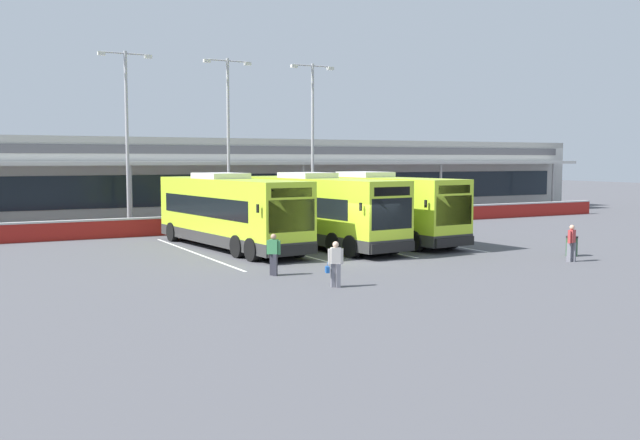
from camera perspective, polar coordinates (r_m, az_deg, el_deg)
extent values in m
plane|color=#4C4C51|center=(31.81, 4.28, -3.20)|extent=(200.00, 200.00, 0.00)
cube|color=#B7B7B2|center=(56.22, -10.58, 3.06)|extent=(70.00, 10.00, 5.50)
cube|color=#19232D|center=(51.48, -8.89, 2.42)|extent=(66.00, 0.08, 2.20)
cube|color=#4C4C51|center=(51.42, -8.93, 5.59)|extent=(68.00, 0.08, 0.60)
cube|color=beige|center=(50.03, -8.36, 4.53)|extent=(67.00, 3.00, 0.24)
cube|color=gray|center=(56.21, -10.63, 6.12)|extent=(70.00, 10.00, 0.50)
cylinder|color=#999999|center=(47.19, -14.95, 1.85)|extent=(0.20, 0.20, 4.20)
cylinder|color=#999999|center=(51.43, -1.36, 2.25)|extent=(0.20, 0.20, 4.20)
cylinder|color=#999999|center=(58.05, 9.66, 2.49)|extent=(0.20, 0.20, 4.20)
cylinder|color=#999999|center=(66.35, 18.18, 2.61)|extent=(0.20, 0.20, 4.20)
cube|color=maroon|center=(44.61, -5.71, -0.24)|extent=(60.00, 0.36, 1.00)
cube|color=#B2B2B2|center=(44.56, -5.72, 0.47)|extent=(60.00, 0.40, 0.10)
cube|color=#B7DB2D|center=(35.76, -7.27, 0.74)|extent=(3.71, 12.19, 3.19)
cube|color=#333333|center=(35.88, -7.24, -1.35)|extent=(3.73, 12.21, 0.56)
cube|color=black|center=(36.10, -7.55, 1.16)|extent=(3.51, 9.81, 0.96)
cube|color=black|center=(30.55, -2.31, 0.34)|extent=(2.31, 0.33, 1.40)
cube|color=black|center=(30.47, -2.30, 2.21)|extent=(2.05, 0.28, 0.40)
cube|color=silver|center=(36.58, -7.99, 3.54)|extent=(2.31, 2.99, 0.28)
cube|color=black|center=(30.61, -2.19, -2.47)|extent=(2.45, 0.40, 0.44)
cube|color=black|center=(31.59, -0.38, 1.13)|extent=(0.09, 0.13, 0.36)
cube|color=black|center=(30.10, -5.02, 0.93)|extent=(0.09, 0.13, 0.36)
cylinder|color=black|center=(40.53, -8.62, -0.76)|extent=(0.42, 1.07, 1.04)
cylinder|color=black|center=(39.58, -11.76, -0.94)|extent=(0.42, 1.07, 1.04)
cylinder|color=black|center=(33.66, -2.99, -1.86)|extent=(0.42, 1.07, 1.04)
cylinder|color=black|center=(32.51, -6.62, -2.12)|extent=(0.42, 1.07, 1.04)
cylinder|color=black|center=(32.47, -1.73, -2.10)|extent=(0.42, 1.07, 1.04)
cylinder|color=black|center=(31.28, -5.46, -2.39)|extent=(0.42, 1.07, 1.04)
cube|color=#B7DB2D|center=(36.57, -0.17, 0.87)|extent=(3.71, 12.19, 3.19)
cube|color=#333333|center=(36.69, -0.17, -1.18)|extent=(3.73, 12.21, 0.56)
cube|color=black|center=(36.89, -0.51, 1.29)|extent=(3.51, 9.81, 0.96)
cube|color=black|center=(31.78, 5.75, 0.50)|extent=(2.31, 0.33, 1.40)
cube|color=black|center=(31.71, 5.78, 2.30)|extent=(2.05, 0.28, 0.40)
cube|color=silver|center=(37.33, -1.02, 3.62)|extent=(2.31, 2.99, 0.28)
cube|color=black|center=(31.85, 5.86, -2.21)|extent=(2.45, 0.40, 0.44)
cube|color=black|center=(32.96, 7.33, 1.25)|extent=(0.09, 0.13, 0.36)
cube|color=black|center=(31.13, 3.28, 1.07)|extent=(0.09, 0.13, 0.36)
cylinder|color=black|center=(41.20, -2.31, -0.61)|extent=(0.42, 1.07, 1.04)
cylinder|color=black|center=(40.02, -5.23, -0.79)|extent=(0.42, 1.07, 1.04)
cylinder|color=black|center=(34.81, 4.38, -1.64)|extent=(0.42, 1.07, 1.04)
cylinder|color=black|center=(33.40, 1.15, -1.90)|extent=(0.42, 1.07, 1.04)
cylinder|color=black|center=(33.72, 5.85, -1.86)|extent=(0.42, 1.07, 1.04)
cylinder|color=black|center=(32.27, 2.57, -2.15)|extent=(0.42, 1.07, 1.04)
cube|color=#B7DB2D|center=(38.84, 4.52, 1.09)|extent=(3.71, 12.19, 3.19)
cube|color=#333333|center=(38.94, 4.51, -0.84)|extent=(3.73, 12.21, 0.56)
cube|color=black|center=(39.13, 4.16, 1.48)|extent=(3.51, 9.81, 0.96)
cube|color=black|center=(34.35, 10.66, 0.77)|extent=(2.31, 0.33, 1.40)
cube|color=black|center=(34.29, 10.70, 2.43)|extent=(2.05, 0.28, 0.40)
cube|color=silver|center=(39.55, 3.64, 3.68)|extent=(2.31, 2.99, 0.28)
cube|color=black|center=(34.42, 10.75, -1.74)|extent=(2.45, 0.40, 0.44)
cube|color=black|center=(35.61, 11.96, 1.45)|extent=(0.09, 0.13, 0.36)
cube|color=black|center=(33.59, 8.48, 1.30)|extent=(0.09, 0.13, 0.36)
cylinder|color=black|center=(43.33, 2.00, -0.34)|extent=(0.42, 1.07, 1.04)
cylinder|color=black|center=(41.99, -0.66, -0.50)|extent=(0.42, 1.07, 1.04)
cylinder|color=black|center=(37.30, 8.99, -1.25)|extent=(0.42, 1.07, 1.04)
cylinder|color=black|center=(35.73, 6.17, -1.48)|extent=(0.42, 1.07, 1.04)
cylinder|color=black|center=(36.29, 10.49, -1.44)|extent=(0.42, 1.07, 1.04)
cylinder|color=black|center=(34.67, 7.65, -1.69)|extent=(0.42, 1.07, 1.04)
cube|color=silver|center=(34.57, -10.02, -2.61)|extent=(0.14, 13.00, 0.01)
cube|color=silver|center=(36.07, -3.66, -2.23)|extent=(0.14, 13.00, 0.01)
cube|color=silver|center=(37.98, 2.12, -1.86)|extent=(0.14, 13.00, 0.01)
cube|color=silver|center=(40.24, 7.31, -1.52)|extent=(0.14, 13.00, 0.01)
cube|color=slate|center=(24.98, 1.05, -4.45)|extent=(0.19, 0.21, 0.84)
cube|color=slate|center=(24.89, 1.47, -4.48)|extent=(0.19, 0.21, 0.84)
cube|color=silver|center=(24.83, 1.26, -2.87)|extent=(0.39, 0.32, 0.56)
cube|color=silver|center=(24.79, 0.76, -2.95)|extent=(0.12, 0.12, 0.54)
cube|color=silver|center=(24.88, 1.76, -2.92)|extent=(0.12, 0.12, 0.54)
sphere|color=#DBB293|center=(24.78, 1.27, -1.98)|extent=(0.22, 0.22, 0.22)
cube|color=#194C9E|center=(24.87, 0.60, -4.00)|extent=(0.20, 0.30, 0.22)
cylinder|color=#194C9E|center=(24.84, 0.60, -3.59)|extent=(0.02, 0.02, 0.16)
cube|color=slate|center=(32.95, 19.37, -2.45)|extent=(0.19, 0.22, 0.84)
cube|color=slate|center=(33.05, 19.67, -2.44)|extent=(0.19, 0.22, 0.84)
cube|color=#B23838|center=(32.92, 19.55, -1.23)|extent=(0.39, 0.32, 0.56)
cube|color=#B23838|center=(32.73, 19.40, -1.31)|extent=(0.12, 0.12, 0.54)
cube|color=#B23838|center=(33.13, 19.70, -1.25)|extent=(0.12, 0.12, 0.54)
sphere|color=tan|center=(32.89, 19.57, -0.56)|extent=(0.22, 0.22, 0.22)
cube|color=#33333D|center=(27.56, -3.87, -3.58)|extent=(0.22, 0.23, 0.84)
cube|color=#33333D|center=(27.40, -3.61, -3.62)|extent=(0.22, 0.23, 0.84)
cube|color=#387F4C|center=(27.38, -3.75, -2.15)|extent=(0.40, 0.39, 0.56)
cube|color=#387F4C|center=(27.45, -4.19, -2.20)|extent=(0.13, 0.13, 0.54)
cube|color=#387F4C|center=(27.33, -3.30, -2.22)|extent=(0.13, 0.13, 0.54)
sphere|color=tan|center=(27.34, -3.75, -1.34)|extent=(0.22, 0.22, 0.22)
cylinder|color=#9E9EA3|center=(45.15, -15.21, 6.03)|extent=(0.20, 0.20, 11.00)
cylinder|color=#9E9EA3|center=(45.59, -15.37, 12.77)|extent=(2.80, 0.10, 0.10)
cube|color=silver|center=(45.28, -17.14, 12.65)|extent=(0.44, 0.28, 0.20)
cube|color=silver|center=(45.90, -13.62, 12.62)|extent=(0.44, 0.28, 0.20)
cylinder|color=#9E9EA3|center=(47.16, -7.36, 6.11)|extent=(0.20, 0.20, 11.00)
cylinder|color=#9E9EA3|center=(47.58, -7.43, 12.56)|extent=(2.80, 0.10, 0.10)
cube|color=silver|center=(47.10, -9.07, 12.50)|extent=(0.44, 0.28, 0.20)
cube|color=silver|center=(48.08, -5.83, 12.38)|extent=(0.44, 0.28, 0.20)
cylinder|color=#9E9EA3|center=(49.30, -0.60, 6.09)|extent=(0.20, 0.20, 11.00)
cylinder|color=#9E9EA3|center=(49.70, -0.60, 12.27)|extent=(2.80, 0.10, 0.10)
cube|color=silver|center=(49.07, -2.09, 12.25)|extent=(0.44, 0.28, 0.20)
cube|color=silver|center=(50.35, 0.84, 12.06)|extent=(0.44, 0.28, 0.20)
cylinder|color=#2D5133|center=(34.89, 19.55, -2.05)|extent=(0.52, 0.52, 0.85)
cylinder|color=black|center=(34.84, 19.57, -1.29)|extent=(0.54, 0.54, 0.08)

